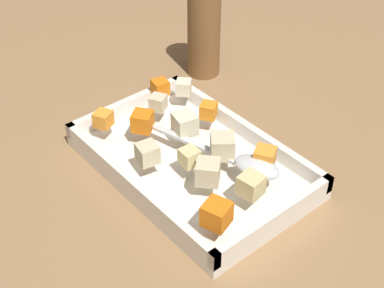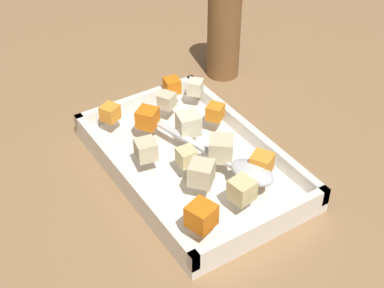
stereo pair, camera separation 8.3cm
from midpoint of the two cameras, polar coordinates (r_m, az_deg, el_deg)
ground_plane at (r=0.85m, az=-3.40°, el=-3.41°), size 4.00×4.00×0.00m
baking_dish at (r=0.85m, az=-2.78°, el=-2.12°), size 0.35×0.22×0.04m
carrot_chunk_heap_side at (r=0.95m, az=-5.68°, el=5.55°), size 0.03×0.03×0.02m
carrot_chunk_corner_ne at (r=0.89m, az=-1.00°, el=3.25°), size 0.03×0.03×0.02m
carrot_chunk_under_handle at (r=0.71m, az=-0.87°, el=-7.13°), size 0.04×0.04×0.03m
carrot_chunk_corner_sw at (r=0.87m, az=-7.67°, el=2.14°), size 0.04×0.04×0.03m
carrot_chunk_near_spoon at (r=0.80m, az=4.31°, el=-1.46°), size 0.04×0.04×0.03m
carrot_chunk_mid_left at (r=0.89m, az=-11.47°, el=2.34°), size 0.03×0.03×0.02m
potato_chunk_rim_edge at (r=0.86m, az=-3.48°, el=1.90°), size 0.04×0.04×0.03m
potato_chunk_back_center at (r=0.81m, az=-7.37°, el=-1.03°), size 0.03×0.03×0.03m
potato_chunk_heap_top at (r=0.81m, az=0.13°, el=-0.32°), size 0.05×0.05×0.03m
potato_chunk_front_center at (r=0.95m, az=-3.35°, el=5.57°), size 0.03×0.03×0.02m
potato_chunk_mid_right at (r=0.91m, az=-5.99°, el=4.02°), size 0.03×0.03×0.02m
potato_chunk_far_right at (r=0.80m, az=-3.22°, el=-1.41°), size 0.03×0.03×0.02m
potato_chunk_far_left at (r=0.77m, az=-1.48°, el=-2.92°), size 0.04×0.04×0.03m
potato_chunk_near_left at (r=0.75m, az=2.77°, el=-4.23°), size 0.03×0.03×0.03m
serving_spoon at (r=0.79m, az=2.67°, el=-2.11°), size 0.22×0.08×0.02m
pepper_mill at (r=1.04m, az=-1.12°, el=11.01°), size 0.06×0.06×0.19m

